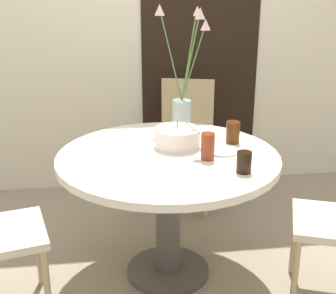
{
  "coord_description": "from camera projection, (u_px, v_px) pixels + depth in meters",
  "views": [
    {
      "loc": [
        -0.3,
        -2.27,
        1.59
      ],
      "look_at": [
        0.0,
        0.0,
        0.77
      ],
      "focal_mm": 50.0,
      "sensor_mm": 36.0,
      "label": 1
    }
  ],
  "objects": [
    {
      "name": "drink_glass_2",
      "position": [
        208.0,
        146.0,
        2.35
      ],
      "size": [
        0.07,
        0.07,
        0.14
      ],
      "color": "maroon",
      "rests_on": "dining_table"
    },
    {
      "name": "side_plate",
      "position": [
        222.0,
        150.0,
        2.48
      ],
      "size": [
        0.17,
        0.17,
        0.01
      ],
      "color": "silver",
      "rests_on": "dining_table"
    },
    {
      "name": "drink_glass_0",
      "position": [
        233.0,
        132.0,
        2.59
      ],
      "size": [
        0.08,
        0.08,
        0.12
      ],
      "color": "#51280F",
      "rests_on": "dining_table"
    },
    {
      "name": "flower_vase",
      "position": [
        183.0,
        93.0,
        2.72
      ],
      "size": [
        0.28,
        0.4,
        0.73
      ],
      "color": "#9EB2AD",
      "rests_on": "dining_table"
    },
    {
      "name": "doorway_panel",
      "position": [
        200.0,
        57.0,
        3.58
      ],
      "size": [
        0.9,
        0.01,
        2.05
      ],
      "color": "black",
      "rests_on": "ground_plane"
    },
    {
      "name": "birthday_cake",
      "position": [
        177.0,
        137.0,
        2.54
      ],
      "size": [
        0.25,
        0.25,
        0.15
      ],
      "color": "white",
      "rests_on": "dining_table"
    },
    {
      "name": "ground_plane",
      "position": [
        168.0,
        272.0,
        2.69
      ],
      "size": [
        16.0,
        16.0,
        0.0
      ],
      "primitive_type": "plane",
      "color": "gray"
    },
    {
      "name": "dining_table",
      "position": [
        168.0,
        179.0,
        2.49
      ],
      "size": [
        1.17,
        1.17,
        0.73
      ],
      "color": "silver",
      "rests_on": "ground_plane"
    },
    {
      "name": "chair_right_flank",
      "position": [
        186.0,
        136.0,
        3.39
      ],
      "size": [
        0.49,
        0.49,
        0.91
      ],
      "rotation": [
        0.0,
        0.0,
        -0.27
      ],
      "color": "beige",
      "rests_on": "ground_plane"
    },
    {
      "name": "wall_back",
      "position": [
        145.0,
        20.0,
        3.46
      ],
      "size": [
        8.0,
        0.05,
        2.6
      ],
      "color": "beige",
      "rests_on": "ground_plane"
    },
    {
      "name": "drink_glass_1",
      "position": [
        244.0,
        162.0,
        2.2
      ],
      "size": [
        0.07,
        0.07,
        0.1
      ],
      "color": "black",
      "rests_on": "dining_table"
    }
  ]
}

